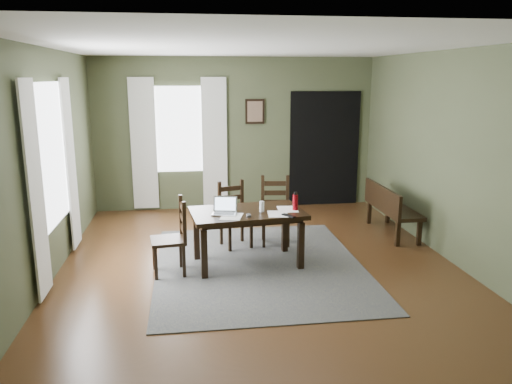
{
  "coord_description": "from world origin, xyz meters",
  "views": [
    {
      "loc": [
        -0.86,
        -5.93,
        2.36
      ],
      "look_at": [
        0.0,
        0.3,
        0.9
      ],
      "focal_mm": 35.0,
      "sensor_mm": 36.0,
      "label": 1
    }
  ],
  "objects": [
    {
      "name": "computer_mouse",
      "position": [
        -0.16,
        -0.18,
        0.73
      ],
      "size": [
        0.05,
        0.08,
        0.03
      ],
      "primitive_type": "cube",
      "rotation": [
        0.0,
        0.0,
        0.01
      ],
      "color": "#3F3F42",
      "rests_on": "dining_table"
    },
    {
      "name": "room_shell",
      "position": [
        0.0,
        0.0,
        1.8
      ],
      "size": [
        5.02,
        6.02,
        2.71
      ],
      "color": "#474E33",
      "rests_on": "ground"
    },
    {
      "name": "doorway_back",
      "position": [
        1.65,
        2.97,
        1.05
      ],
      "size": [
        1.3,
        0.03,
        2.1
      ],
      "color": "black",
      "rests_on": "ground"
    },
    {
      "name": "curtain_back_left",
      "position": [
        -1.62,
        2.94,
        1.2
      ],
      "size": [
        0.44,
        0.03,
        2.3
      ],
      "color": "silver",
      "rests_on": "ground"
    },
    {
      "name": "rug",
      "position": [
        0.0,
        0.0,
        0.01
      ],
      "size": [
        2.6,
        3.2,
        0.01
      ],
      "color": "#454545",
      "rests_on": "ground"
    },
    {
      "name": "bench",
      "position": [
        2.15,
        1.05,
        0.45
      ],
      "size": [
        0.43,
        1.33,
        0.75
      ],
      "rotation": [
        0.0,
        0.0,
        1.57
      ],
      "color": "black",
      "rests_on": "ground"
    },
    {
      "name": "drinking_glass",
      "position": [
        0.03,
        0.01,
        0.78
      ],
      "size": [
        0.07,
        0.07,
        0.13
      ],
      "primitive_type": "cylinder",
      "rotation": [
        0.0,
        0.0,
        0.26
      ],
      "color": "silver",
      "rests_on": "dining_table"
    },
    {
      "name": "chair_back_right",
      "position": [
        0.36,
        0.87,
        0.47
      ],
      "size": [
        0.47,
        0.47,
        0.96
      ],
      "rotation": [
        0.0,
        0.0,
        -0.13
      ],
      "color": "black",
      "rests_on": "rug"
    },
    {
      "name": "paper_d",
      "position": [
        0.38,
        0.08,
        0.71
      ],
      "size": [
        0.26,
        0.33,
        0.0
      ],
      "primitive_type": "cube",
      "rotation": [
        0.0,
        0.0,
        -0.06
      ],
      "color": "white",
      "rests_on": "dining_table"
    },
    {
      "name": "curtain_left_far",
      "position": [
        -2.44,
        1.02,
        1.2
      ],
      "size": [
        0.03,
        0.48,
        2.3
      ],
      "color": "silver",
      "rests_on": "ground"
    },
    {
      "name": "ground",
      "position": [
        0.0,
        0.0,
        -0.01
      ],
      "size": [
        5.0,
        6.0,
        0.01
      ],
      "color": "#492C16"
    },
    {
      "name": "paper_a",
      "position": [
        -0.36,
        -0.15,
        0.71
      ],
      "size": [
        0.32,
        0.37,
        0.0
      ],
      "primitive_type": "cube",
      "rotation": [
        0.0,
        0.0,
        -0.26
      ],
      "color": "white",
      "rests_on": "dining_table"
    },
    {
      "name": "chair_back_left",
      "position": [
        -0.23,
        0.82,
        0.45
      ],
      "size": [
        0.5,
        0.5,
        0.91
      ],
      "rotation": [
        0.0,
        0.0,
        0.3
      ],
      "color": "black",
      "rests_on": "rug"
    },
    {
      "name": "water_bottle",
      "position": [
        0.46,
        0.04,
        0.82
      ],
      "size": [
        0.08,
        0.08,
        0.24
      ],
      "rotation": [
        0.0,
        0.0,
        -0.27
      ],
      "color": "maroon",
      "rests_on": "dining_table"
    },
    {
      "name": "laptop",
      "position": [
        -0.43,
        0.01,
        0.76
      ],
      "size": [
        0.34,
        0.29,
        0.2
      ],
      "rotation": [
        0.0,
        0.0,
        -0.21
      ],
      "color": "#B7B7BC",
      "rests_on": "dining_table"
    },
    {
      "name": "framed_picture",
      "position": [
        0.35,
        2.97,
        1.75
      ],
      "size": [
        0.34,
        0.03,
        0.44
      ],
      "color": "black",
      "rests_on": "ground"
    },
    {
      "name": "dining_table",
      "position": [
        -0.14,
        0.08,
        0.62
      ],
      "size": [
        1.49,
        0.99,
        0.7
      ],
      "rotation": [
        0.0,
        0.0,
        0.12
      ],
      "color": "black",
      "rests_on": "rug"
    },
    {
      "name": "window_left",
      "position": [
        -2.47,
        0.2,
        1.45
      ],
      "size": [
        0.01,
        1.3,
        1.7
      ],
      "color": "white",
      "rests_on": "ground"
    },
    {
      "name": "chair_end",
      "position": [
        -1.08,
        -0.11,
        0.46
      ],
      "size": [
        0.46,
        0.46,
        0.93
      ],
      "rotation": [
        0.0,
        0.0,
        -1.45
      ],
      "color": "black",
      "rests_on": "rug"
    },
    {
      "name": "paper_b",
      "position": [
        0.21,
        -0.12,
        0.71
      ],
      "size": [
        0.27,
        0.33,
        0.0
      ],
      "primitive_type": "cube",
      "rotation": [
        0.0,
        0.0,
        -0.1
      ],
      "color": "white",
      "rests_on": "dining_table"
    },
    {
      "name": "curtain_back_right",
      "position": [
        -0.38,
        2.94,
        1.2
      ],
      "size": [
        0.44,
        0.03,
        2.3
      ],
      "color": "silver",
      "rests_on": "ground"
    },
    {
      "name": "tv_remote",
      "position": [
        0.32,
        -0.24,
        0.72
      ],
      "size": [
        0.15,
        0.19,
        0.02
      ],
      "primitive_type": "cube",
      "rotation": [
        0.0,
        0.0,
        0.6
      ],
      "color": "black",
      "rests_on": "dining_table"
    },
    {
      "name": "curtain_left_near",
      "position": [
        -2.44,
        -0.62,
        1.2
      ],
      "size": [
        0.03,
        0.48,
        2.3
      ],
      "color": "silver",
      "rests_on": "ground"
    },
    {
      "name": "window_back",
      "position": [
        -1.0,
        2.97,
        1.45
      ],
      "size": [
        1.0,
        0.01,
        1.5
      ],
      "color": "white",
      "rests_on": "ground"
    }
  ]
}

